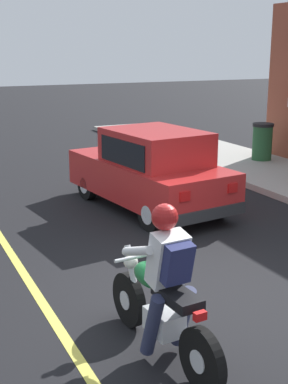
# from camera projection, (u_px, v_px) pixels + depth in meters

# --- Properties ---
(ground_plane) EXTENTS (80.00, 80.00, 0.00)m
(ground_plane) POSITION_uv_depth(u_px,v_px,m) (195.00, 296.00, 6.78)
(ground_plane) COLOR black
(lane_stripe) EXTENTS (0.12, 19.80, 0.01)m
(lane_stripe) POSITION_uv_depth(u_px,v_px,m) (4.00, 242.00, 8.64)
(lane_stripe) COLOR #D1C64C
(lane_stripe) RESTS_ON ground
(motorcycle_with_rider) EXTENTS (0.59, 2.02, 1.62)m
(motorcycle_with_rider) POSITION_uv_depth(u_px,v_px,m) (163.00, 294.00, 5.32)
(motorcycle_with_rider) COLOR black
(motorcycle_with_rider) RESTS_ON ground
(car_hatchback) EXTENTS (2.08, 3.95, 1.57)m
(car_hatchback) POSITION_uv_depth(u_px,v_px,m) (150.00, 170.00, 10.30)
(car_hatchback) COLOR black
(car_hatchback) RESTS_ON ground
(trash_bin) EXTENTS (0.56, 0.56, 0.98)m
(trash_bin) POSITION_uv_depth(u_px,v_px,m) (262.00, 141.00, 14.27)
(trash_bin) COLOR #23512D
(trash_bin) RESTS_ON sidewalk_curb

